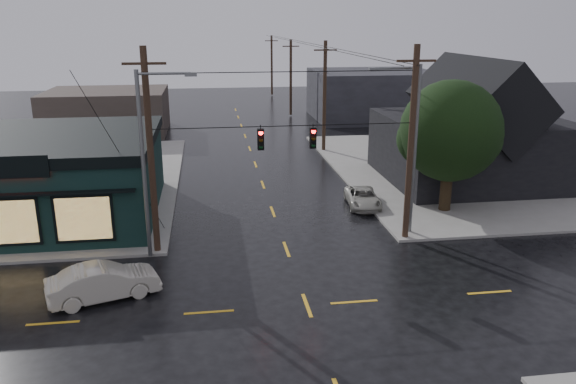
{
  "coord_description": "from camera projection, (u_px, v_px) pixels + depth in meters",
  "views": [
    {
      "loc": [
        -3.74,
        -20.39,
        11.2
      ],
      "look_at": [
        -0.2,
        4.04,
        3.67
      ],
      "focal_mm": 35.0,
      "sensor_mm": 36.0,
      "label": 1
    }
  ],
  "objects": [
    {
      "name": "utility_pole_far_c",
      "position": [
        272.0,
        96.0,
        88.35
      ],
      "size": [
        2.0,
        0.32,
        9.15
      ],
      "primitive_type": null,
      "color": "black",
      "rests_on": "ground"
    },
    {
      "name": "sidewalk_ne",
      "position": [
        510.0,
        167.0,
        44.74
      ],
      "size": [
        28.0,
        28.0,
        0.15
      ],
      "primitive_type": "cube",
      "color": "gray",
      "rests_on": "ground"
    },
    {
      "name": "ne_building",
      "position": [
        473.0,
        120.0,
        39.93
      ],
      "size": [
        12.6,
        11.6,
        8.75
      ],
      "color": "black",
      "rests_on": "ground"
    },
    {
      "name": "utility_pole_far_b",
      "position": [
        291.0,
        116.0,
        69.42
      ],
      "size": [
        2.0,
        0.32,
        9.15
      ],
      "primitive_type": null,
      "color": "black",
      "rests_on": "ground"
    },
    {
      "name": "ground_plane",
      "position": [
        307.0,
        305.0,
        23.08
      ],
      "size": [
        160.0,
        160.0,
        0.0
      ],
      "primitive_type": "plane",
      "color": "black"
    },
    {
      "name": "streetlight_ne",
      "position": [
        409.0,
        234.0,
        30.86
      ],
      "size": [
        5.4,
        0.3,
        9.15
      ],
      "primitive_type": null,
      "color": "slate",
      "rests_on": "ground"
    },
    {
      "name": "utility_pole_far_a",
      "position": [
        324.0,
        151.0,
        50.48
      ],
      "size": [
        2.0,
        0.32,
        9.65
      ],
      "primitive_type": null,
      "color": "black",
      "rests_on": "ground"
    },
    {
      "name": "suv_silver",
      "position": [
        363.0,
        198.0,
        35.3
      ],
      "size": [
        2.25,
        4.25,
        1.14
      ],
      "primitive_type": "imported",
      "rotation": [
        0.0,
        0.0,
        -0.09
      ],
      "color": "#A6A499",
      "rests_on": "ground"
    },
    {
      "name": "bg_building_west",
      "position": [
        108.0,
        112.0,
        58.39
      ],
      "size": [
        12.0,
        10.0,
        4.4
      ],
      "primitive_type": "cube",
      "color": "#382F29",
      "rests_on": "ground"
    },
    {
      "name": "streetlight_nw",
      "position": [
        151.0,
        258.0,
        27.64
      ],
      "size": [
        5.4,
        0.3,
        9.15
      ],
      "primitive_type": null,
      "color": "slate",
      "rests_on": "ground"
    },
    {
      "name": "bg_building_east",
      "position": [
        373.0,
        95.0,
        67.06
      ],
      "size": [
        14.0,
        12.0,
        5.6
      ],
      "primitive_type": "cube",
      "color": "#232227",
      "rests_on": "ground"
    },
    {
      "name": "corner_tree",
      "position": [
        451.0,
        131.0,
        32.97
      ],
      "size": [
        6.0,
        6.0,
        7.88
      ],
      "color": "black",
      "rests_on": "ground"
    },
    {
      "name": "span_signal_assembly",
      "position": [
        287.0,
        138.0,
        27.59
      ],
      "size": [
        13.0,
        0.48,
        1.23
      ],
      "color": "black",
      "rests_on": "ground"
    },
    {
      "name": "utility_pole_ne",
      "position": [
        405.0,
        239.0,
        30.13
      ],
      "size": [
        2.0,
        0.32,
        10.15
      ],
      "primitive_type": null,
      "color": "black",
      "rests_on": "ground"
    },
    {
      "name": "sedan_cream",
      "position": [
        104.0,
        282.0,
        23.45
      ],
      "size": [
        4.81,
        2.99,
        1.5
      ],
      "primitive_type": "imported",
      "rotation": [
        0.0,
        0.0,
        1.91
      ],
      "color": "#B9B3A2",
      "rests_on": "ground"
    },
    {
      "name": "utility_pole_nw",
      "position": [
        158.0,
        253.0,
        28.35
      ],
      "size": [
        2.0,
        0.32,
        10.15
      ],
      "primitive_type": null,
      "color": "black",
      "rests_on": "ground"
    },
    {
      "name": "pizza_shop",
      "position": [
        14.0,
        177.0,
        32.54
      ],
      "size": [
        16.3,
        12.34,
        4.9
      ],
      "color": "black",
      "rests_on": "ground"
    }
  ]
}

